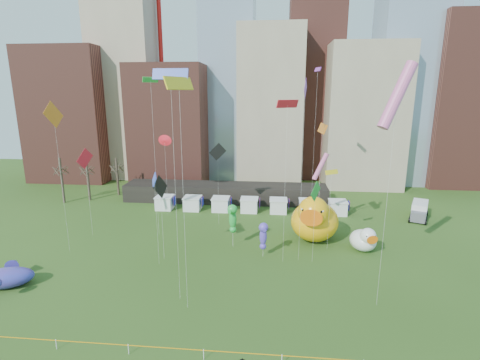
# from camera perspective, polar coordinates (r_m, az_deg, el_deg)

# --- Properties ---
(ground) EXTENTS (160.00, 160.00, 0.00)m
(ground) POSITION_cam_1_polar(r_m,az_deg,el_deg) (31.29, -5.75, -26.35)
(ground) COLOR #2B4816
(ground) RESTS_ON ground
(skyline) EXTENTS (101.00, 23.00, 68.00)m
(skyline) POSITION_cam_1_polar(r_m,az_deg,el_deg) (84.59, 3.67, 14.52)
(skyline) COLOR brown
(skyline) RESTS_ON ground
(pavilion) EXTENTS (38.00, 6.00, 3.20)m
(pavilion) POSITION_cam_1_polar(r_m,az_deg,el_deg) (68.63, -2.34, -2.01)
(pavilion) COLOR black
(pavilion) RESTS_ON ground
(vendor_tents) EXTENTS (33.24, 2.80, 2.40)m
(vendor_tents) POSITION_cam_1_polar(r_m,az_deg,el_deg) (62.55, 1.50, -4.04)
(vendor_tents) COLOR white
(vendor_tents) RESTS_ON ground
(bare_trees) EXTENTS (8.44, 6.44, 8.50)m
(bare_trees) POSITION_cam_1_polar(r_m,az_deg,el_deg) (74.81, -22.79, 0.14)
(bare_trees) COLOR #382B21
(bare_trees) RESTS_ON ground
(caution_tape) EXTENTS (50.00, 0.06, 0.90)m
(caution_tape) POSITION_cam_1_polar(r_m,az_deg,el_deg) (30.86, -5.78, -25.38)
(caution_tape) COLOR white
(caution_tape) RESTS_ON ground
(big_duck) EXTENTS (8.02, 9.60, 6.88)m
(big_duck) POSITION_cam_1_polar(r_m,az_deg,el_deg) (50.88, 11.66, -6.09)
(big_duck) COLOR #FFAC0D
(big_duck) RESTS_ON ground
(small_duck) EXTENTS (4.09, 4.85, 3.47)m
(small_duck) POSITION_cam_1_polar(r_m,az_deg,el_deg) (49.98, 19.00, -8.86)
(small_duck) COLOR white
(small_duck) RESTS_ON ground
(seahorse_green) EXTENTS (1.62, 1.85, 5.90)m
(seahorse_green) POSITION_cam_1_polar(r_m,az_deg,el_deg) (47.63, -1.16, -5.76)
(seahorse_green) COLOR silver
(seahorse_green) RESTS_ON ground
(seahorse_purple) EXTENTS (1.40, 1.64, 4.53)m
(seahorse_purple) POSITION_cam_1_polar(r_m,az_deg,el_deg) (45.25, 3.69, -8.49)
(seahorse_purple) COLOR silver
(seahorse_purple) RESTS_ON ground
(whale_inflatable) EXTENTS (6.11, 6.78, 2.39)m
(whale_inflatable) POSITION_cam_1_polar(r_m,az_deg,el_deg) (46.72, -32.94, -12.68)
(whale_inflatable) COLOR #55338C
(whale_inflatable) RESTS_ON ground
(box_truck) EXTENTS (4.50, 6.55, 2.62)m
(box_truck) POSITION_cam_1_polar(r_m,az_deg,el_deg) (66.10, 26.48, -4.31)
(box_truck) COLOR silver
(box_truck) RESTS_ON ground
(kite_0) EXTENTS (1.02, 2.73, 12.67)m
(kite_0) POSITION_cam_1_polar(r_m,az_deg,el_deg) (54.37, -23.29, 3.00)
(kite_0) COLOR silver
(kite_0) RESTS_ON ground
(kite_1) EXTENTS (3.48, 2.31, 22.72)m
(kite_1) POSITION_cam_1_polar(r_m,az_deg,el_deg) (33.91, 23.61, 12.11)
(kite_1) COLOR silver
(kite_1) RESTS_ON ground
(kite_2) EXTENTS (0.82, 2.90, 10.73)m
(kite_2) POSITION_cam_1_polar(r_m,az_deg,el_deg) (43.74, -12.46, -1.16)
(kite_2) COLOR silver
(kite_2) RESTS_ON ground
(kite_3) EXTENTS (1.79, 1.86, 22.10)m
(kite_3) POSITION_cam_1_polar(r_m,az_deg,el_deg) (50.76, -13.95, 14.78)
(kite_3) COLOR silver
(kite_3) RESTS_ON ground
(kite_4) EXTENTS (1.78, 1.29, 10.69)m
(kite_4) POSITION_cam_1_polar(r_m,az_deg,el_deg) (46.64, 14.27, 1.09)
(kite_4) COLOR silver
(kite_4) RESTS_ON ground
(kite_5) EXTENTS (3.13, 0.46, 22.12)m
(kite_5) POSITION_cam_1_polar(r_m,az_deg,el_deg) (32.90, -10.95, 15.84)
(kite_5) COLOR silver
(kite_5) RESTS_ON ground
(kite_6) EXTENTS (0.54, 3.20, 19.17)m
(kite_6) POSITION_cam_1_polar(r_m,az_deg,el_deg) (48.86, -27.37, 8.88)
(kite_6) COLOR silver
(kite_6) RESTS_ON ground
(kite_7) EXTENTS (0.49, 2.31, 21.71)m
(kite_7) POSITION_cam_1_polar(r_m,az_deg,el_deg) (41.59, 10.27, 13.19)
(kite_7) COLOR silver
(kite_7) RESTS_ON ground
(kite_8) EXTENTS (2.51, 2.11, 19.34)m
(kite_8) POSITION_cam_1_polar(r_m,az_deg,el_deg) (40.90, 7.50, 11.65)
(kite_8) COLOR silver
(kite_8) RESTS_ON ground
(kite_9) EXTENTS (2.44, 1.23, 11.84)m
(kite_9) POSITION_cam_1_polar(r_m,az_deg,el_deg) (52.70, 12.61, 2.09)
(kite_9) COLOR silver
(kite_9) RESTS_ON ground
(kite_10) EXTENTS (2.71, 0.39, 12.82)m
(kite_10) POSITION_cam_1_polar(r_m,az_deg,el_deg) (54.43, -3.54, 4.32)
(kite_10) COLOR silver
(kite_10) RESTS_ON ground
(kite_11) EXTENTS (1.36, 2.07, 10.09)m
(kite_11) POSITION_cam_1_polar(r_m,az_deg,el_deg) (43.06, 11.86, -1.92)
(kite_11) COLOR silver
(kite_11) RESTS_ON ground
(kite_12) EXTENTS (1.78, 3.40, 21.36)m
(kite_12) POSITION_cam_1_polar(r_m,az_deg,el_deg) (31.18, -9.62, 14.61)
(kite_12) COLOR silver
(kite_12) RESTS_ON ground
(kite_13) EXTENTS (1.54, 3.24, 10.98)m
(kite_13) POSITION_cam_1_polar(r_m,az_deg,el_deg) (42.29, -13.39, 0.08)
(kite_13) COLOR silver
(kite_13) RESTS_ON ground
(kite_14) EXTENTS (0.79, 3.89, 16.29)m
(kite_14) POSITION_cam_1_polar(r_m,az_deg,el_deg) (47.06, 12.89, 7.89)
(kite_14) COLOR silver
(kite_14) RESTS_ON ground
(kite_15) EXTENTS (0.85, 1.95, 23.80)m
(kite_15) POSITION_cam_1_polar(r_m,az_deg,el_deg) (57.76, 12.17, 16.25)
(kite_15) COLOR silver
(kite_15) RESTS_ON ground
(kite_16) EXTENTS (1.72, 0.83, 13.44)m
(kite_16) POSITION_cam_1_polar(r_m,az_deg,el_deg) (60.05, -11.84, 6.12)
(kite_16) COLOR silver
(kite_16) RESTS_ON ground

